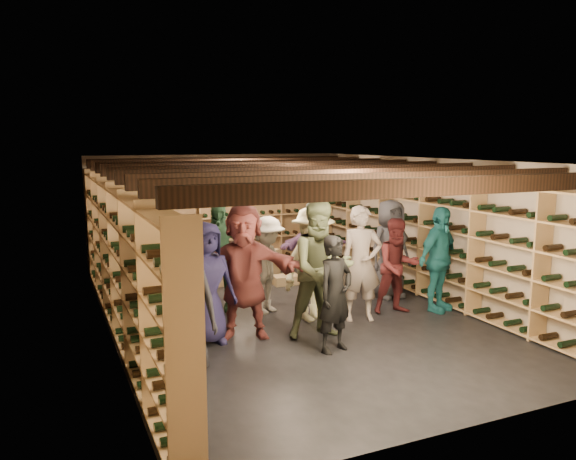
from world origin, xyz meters
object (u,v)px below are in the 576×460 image
at_px(person_10, 218,256).
at_px(crate_stack_right, 266,262).
at_px(crate_loose, 286,280).
at_px(person_4, 439,259).
at_px(person_8, 398,266).
at_px(person_5, 244,271).
at_px(person_11, 313,247).
at_px(crate_stack_left, 223,267).
at_px(person_3, 313,264).
at_px(person_9, 267,265).
at_px(person_2, 321,270).
at_px(person_12, 390,249).
at_px(person_0, 179,304).
at_px(person_6, 206,283).
at_px(person_7, 361,264).
at_px(person_1, 335,294).

bearing_deg(person_10, crate_stack_right, 70.21).
height_order(crate_loose, person_4, person_4).
bearing_deg(person_8, person_5, -169.05).
distance_m(person_10, person_11, 2.15).
xyz_separation_m(crate_stack_left, person_3, (0.64, -2.54, 0.53)).
height_order(crate_loose, person_9, person_9).
relative_size(crate_stack_left, person_4, 0.40).
xyz_separation_m(person_2, person_12, (2.00, 1.32, -0.10)).
height_order(person_0, person_5, person_5).
bearing_deg(person_6, person_10, 61.02).
xyz_separation_m(crate_stack_left, person_2, (0.41, -3.28, 0.61)).
distance_m(crate_stack_right, person_7, 3.38).
relative_size(person_0, person_2, 0.93).
height_order(person_11, person_12, person_12).
bearing_deg(person_6, person_8, -4.37).
bearing_deg(person_11, crate_stack_left, 155.02).
distance_m(crate_stack_right, person_3, 3.10).
bearing_deg(person_8, person_4, -3.96).
relative_size(crate_stack_left, person_8, 0.45).
bearing_deg(person_1, crate_stack_right, 62.18).
relative_size(crate_stack_left, crate_stack_right, 1.16).
height_order(person_3, person_7, person_7).
relative_size(person_0, person_9, 1.15).
height_order(crate_loose, person_8, person_8).
distance_m(person_8, person_12, 0.93).
height_order(crate_stack_right, person_2, person_2).
bearing_deg(person_3, crate_stack_right, 64.55).
distance_m(crate_stack_right, person_0, 5.18).
xyz_separation_m(person_1, person_5, (-0.89, 0.98, 0.18)).
bearing_deg(person_0, person_11, 61.67).
bearing_deg(person_1, person_9, 77.76).
xyz_separation_m(person_3, person_9, (-0.51, 0.60, -0.10)).
bearing_deg(crate_stack_right, crate_stack_left, -156.12).
xyz_separation_m(crate_stack_left, person_10, (-0.52, -1.49, 0.54)).
bearing_deg(crate_stack_right, person_8, -73.83).
bearing_deg(person_8, crate_stack_left, 135.42).
xyz_separation_m(person_10, person_12, (2.93, -0.47, -0.03)).
relative_size(person_0, person_1, 1.17).
xyz_separation_m(crate_stack_right, person_11, (0.45, -1.25, 0.49)).
distance_m(person_1, person_12, 2.80).
bearing_deg(person_11, person_1, -108.73).
relative_size(person_0, person_12, 1.04).
height_order(person_1, person_5, person_5).
bearing_deg(person_2, person_0, -158.23).
xyz_separation_m(person_3, person_6, (-1.75, -0.34, -0.04)).
height_order(person_5, person_8, person_5).
relative_size(person_1, person_7, 0.87).
distance_m(person_0, person_5, 1.53).
distance_m(crate_stack_left, person_6, 3.12).
xyz_separation_m(crate_loose, person_6, (-2.22, -2.44, 0.74)).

